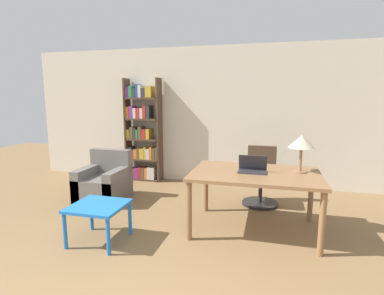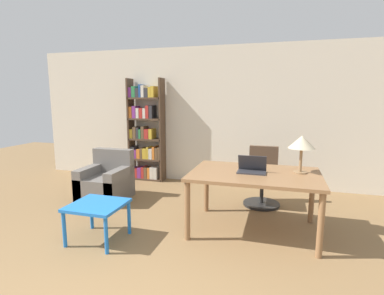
{
  "view_description": "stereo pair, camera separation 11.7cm",
  "coord_description": "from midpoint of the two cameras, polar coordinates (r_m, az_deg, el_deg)",
  "views": [
    {
      "loc": [
        1.02,
        -1.34,
        1.72
      ],
      "look_at": [
        -0.03,
        2.65,
        1.02
      ],
      "focal_mm": 28.0,
      "sensor_mm": 36.0,
      "label": 1
    },
    {
      "loc": [
        1.13,
        -1.31,
        1.72
      ],
      "look_at": [
        -0.03,
        2.65,
        1.02
      ],
      "focal_mm": 28.0,
      "sensor_mm": 36.0,
      "label": 2
    }
  ],
  "objects": [
    {
      "name": "bookshelf",
      "position": [
        6.29,
        -9.94,
        2.37
      ],
      "size": [
        0.74,
        0.28,
        2.1
      ],
      "color": "#4C3828",
      "rests_on": "ground_plane"
    },
    {
      "name": "wall_back",
      "position": [
        5.97,
        4.33,
        5.97
      ],
      "size": [
        8.0,
        0.06,
        2.7
      ],
      "color": "beige",
      "rests_on": "ground_plane"
    },
    {
      "name": "side_table_blue",
      "position": [
        3.82,
        -18.28,
        -11.19
      ],
      "size": [
        0.62,
        0.59,
        0.46
      ],
      "color": "blue",
      "rests_on": "ground_plane"
    },
    {
      "name": "table_lamp",
      "position": [
        3.99,
        19.37,
        0.88
      ],
      "size": [
        0.33,
        0.33,
        0.48
      ],
      "color": "olive",
      "rests_on": "desk"
    },
    {
      "name": "laptop",
      "position": [
        3.89,
        10.58,
        -3.92
      ],
      "size": [
        0.36,
        0.22,
        0.22
      ],
      "color": "#2D2D33",
      "rests_on": "desk"
    },
    {
      "name": "armchair",
      "position": [
        5.32,
        -16.99,
        -6.61
      ],
      "size": [
        0.73,
        0.75,
        0.82
      ],
      "color": "#66605B",
      "rests_on": "ground_plane"
    },
    {
      "name": "desk",
      "position": [
        3.92,
        11.09,
        -5.86
      ],
      "size": [
        1.61,
        1.09,
        0.77
      ],
      "color": "olive",
      "rests_on": "ground_plane"
    },
    {
      "name": "office_chair",
      "position": [
        5.0,
        12.33,
        -5.9
      ],
      "size": [
        0.58,
        0.58,
        0.93
      ],
      "color": "black",
      "rests_on": "ground_plane"
    }
  ]
}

